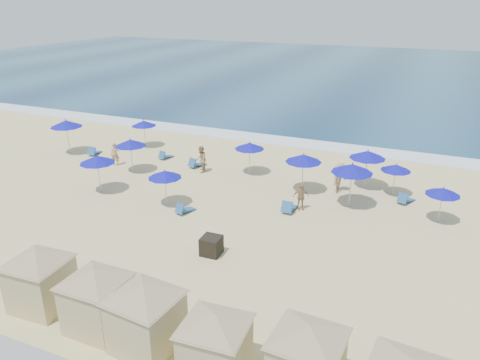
% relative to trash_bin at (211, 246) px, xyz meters
% --- Properties ---
extents(ground, '(160.00, 160.00, 0.00)m').
position_rel_trash_bin_xyz_m(ground, '(-1.29, 3.01, -0.44)').
color(ground, '#D5C487').
rests_on(ground, ground).
extents(ocean, '(160.00, 80.00, 0.06)m').
position_rel_trash_bin_xyz_m(ocean, '(-1.29, 58.01, -0.41)').
color(ocean, navy).
rests_on(ocean, ground).
extents(surf_line, '(160.00, 2.50, 0.08)m').
position_rel_trash_bin_xyz_m(surf_line, '(-1.29, 18.51, -0.40)').
color(surf_line, white).
rests_on(surf_line, ground).
extents(trash_bin, '(0.91, 0.91, 0.89)m').
position_rel_trash_bin_xyz_m(trash_bin, '(0.00, 0.00, 0.00)').
color(trash_bin, black).
rests_on(trash_bin, ground).
extents(cabana_0, '(4.29, 4.29, 2.69)m').
position_rel_trash_bin_xyz_m(cabana_0, '(-4.23, -6.10, 1.10)').
color(cabana_0, '#C8B889').
rests_on(cabana_0, ground).
extents(cabana_1, '(4.31, 4.31, 2.70)m').
position_rel_trash_bin_xyz_m(cabana_1, '(-1.38, -6.24, 1.10)').
color(cabana_1, '#C8B889').
rests_on(cabana_1, ground).
extents(cabana_2, '(4.40, 4.40, 2.77)m').
position_rel_trash_bin_xyz_m(cabana_2, '(0.79, -6.42, 1.14)').
color(cabana_2, '#C8B889').
rests_on(cabana_2, ground).
extents(cabana_3, '(4.13, 4.13, 2.60)m').
position_rel_trash_bin_xyz_m(cabana_3, '(3.49, -6.62, 1.04)').
color(cabana_3, '#C8B889').
rests_on(cabana_3, ground).
extents(cabana_4, '(4.29, 4.29, 2.70)m').
position_rel_trash_bin_xyz_m(cabana_4, '(6.30, -6.10, 1.10)').
color(cabana_4, '#C8B889').
rests_on(cabana_4, ground).
extents(umbrella_0, '(2.36, 2.36, 2.69)m').
position_rel_trash_bin_xyz_m(umbrella_0, '(-16.74, 9.10, 1.89)').
color(umbrella_0, '#A5A8AD').
rests_on(umbrella_0, ground).
extents(umbrella_1, '(2.11, 2.11, 2.40)m').
position_rel_trash_bin_xyz_m(umbrella_1, '(-9.91, 7.67, 1.63)').
color(umbrella_1, '#A5A8AD').
rests_on(umbrella_1, ground).
extents(umbrella_2, '(1.95, 1.95, 2.22)m').
position_rel_trash_bin_xyz_m(umbrella_2, '(-12.36, 12.79, 1.48)').
color(umbrella_2, '#A5A8AD').
rests_on(umbrella_2, ground).
extents(umbrella_3, '(2.14, 2.14, 2.43)m').
position_rel_trash_bin_xyz_m(umbrella_3, '(-9.64, 3.95, 1.67)').
color(umbrella_3, '#A5A8AD').
rests_on(umbrella_3, ground).
extents(umbrella_4, '(2.00, 2.00, 2.28)m').
position_rel_trash_bin_xyz_m(umbrella_4, '(-2.42, 10.51, 1.53)').
color(umbrella_4, '#A5A8AD').
rests_on(umbrella_4, ground).
extents(umbrella_5, '(1.93, 1.93, 2.20)m').
position_rel_trash_bin_xyz_m(umbrella_5, '(-4.87, 3.88, 1.46)').
color(umbrella_5, '#A5A8AD').
rests_on(umbrella_5, ground).
extents(umbrella_6, '(2.21, 2.21, 2.52)m').
position_rel_trash_bin_xyz_m(umbrella_6, '(1.75, 8.91, 1.74)').
color(umbrella_6, '#A5A8AD').
rests_on(umbrella_6, ground).
extents(umbrella_7, '(2.36, 2.36, 2.68)m').
position_rel_trash_bin_xyz_m(umbrella_7, '(4.85, 7.91, 1.88)').
color(umbrella_7, '#A5A8AD').
rests_on(umbrella_7, ground).
extents(umbrella_8, '(2.23, 2.23, 2.54)m').
position_rel_trash_bin_xyz_m(umbrella_8, '(5.19, 11.09, 1.76)').
color(umbrella_8, '#A5A8AD').
rests_on(umbrella_8, ground).
extents(umbrella_9, '(1.79, 1.79, 2.04)m').
position_rel_trash_bin_xyz_m(umbrella_9, '(6.97, 10.60, 1.32)').
color(umbrella_9, '#A5A8AD').
rests_on(umbrella_9, ground).
extents(umbrella_10, '(1.80, 1.80, 2.05)m').
position_rel_trash_bin_xyz_m(umbrella_10, '(9.63, 7.82, 1.33)').
color(umbrella_10, '#A5A8AD').
rests_on(umbrella_10, ground).
extents(beach_chair_0, '(0.79, 1.36, 0.70)m').
position_rel_trash_bin_xyz_m(beach_chair_0, '(-14.77, 9.49, -0.20)').
color(beach_chair_0, '#27548F').
rests_on(beach_chair_0, ground).
extents(beach_chair_1, '(0.79, 1.30, 0.67)m').
position_rel_trash_bin_xyz_m(beach_chair_1, '(-9.33, 10.89, -0.21)').
color(beach_chair_1, '#27548F').
rests_on(beach_chair_1, ground).
extents(beach_chair_2, '(0.99, 1.47, 0.74)m').
position_rel_trash_bin_xyz_m(beach_chair_2, '(-6.36, 10.19, -0.19)').
color(beach_chair_2, '#27548F').
rests_on(beach_chair_2, ground).
extents(beach_chair_3, '(0.83, 1.30, 0.66)m').
position_rel_trash_bin_xyz_m(beach_chair_3, '(-3.40, 3.36, -0.22)').
color(beach_chair_3, '#27548F').
rests_on(beach_chair_3, ground).
extents(beach_chair_4, '(0.64, 1.40, 0.76)m').
position_rel_trash_bin_xyz_m(beach_chair_4, '(1.89, 5.86, -0.18)').
color(beach_chair_4, '#27548F').
rests_on(beach_chair_4, ground).
extents(beach_chair_5, '(1.02, 1.39, 0.70)m').
position_rel_trash_bin_xyz_m(beach_chair_5, '(7.76, 9.68, -0.20)').
color(beach_chair_5, '#27548F').
rests_on(beach_chair_5, ground).
extents(beachgoer_0, '(0.71, 0.66, 1.63)m').
position_rel_trash_bin_xyz_m(beachgoer_0, '(-11.79, 8.27, 0.37)').
color(beachgoer_0, tan).
rests_on(beachgoer_0, ground).
extents(beachgoer_1, '(0.97, 1.08, 1.85)m').
position_rel_trash_bin_xyz_m(beachgoer_1, '(-5.55, 9.48, 0.48)').
color(beachgoer_1, tan).
rests_on(beachgoer_1, ground).
extents(beachgoer_2, '(0.99, 0.80, 1.57)m').
position_rel_trash_bin_xyz_m(beachgoer_2, '(2.40, 6.39, 0.34)').
color(beachgoer_2, tan).
rests_on(beachgoer_2, ground).
extents(beachgoer_3, '(1.07, 1.38, 1.88)m').
position_rel_trash_bin_xyz_m(beachgoer_3, '(3.84, 9.82, 0.50)').
color(beachgoer_3, tan).
rests_on(beachgoer_3, ground).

